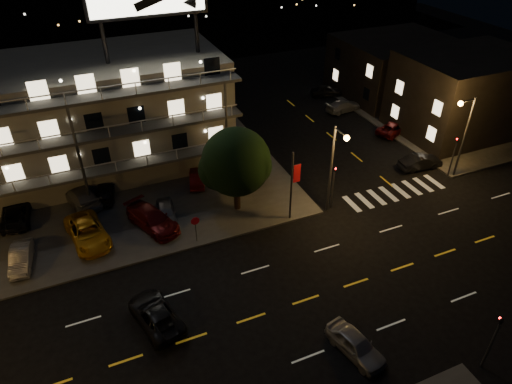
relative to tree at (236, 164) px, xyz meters
name	(u,v)px	position (x,y,z in m)	size (l,w,h in m)	color
ground	(279,309)	(-1.45, -11.45, -4.55)	(140.00, 140.00, 0.00)	black
curb_nw	(41,197)	(-15.45, 8.55, -4.47)	(44.00, 24.00, 0.15)	#3C3C3A
curb_ne	(432,115)	(28.55, 8.55, -4.47)	(16.00, 24.00, 0.15)	#3C3C3A
motel	(72,118)	(-11.39, 12.43, 0.80)	(28.00, 13.80, 18.10)	gray
side_bldg_front	(465,94)	(28.54, 4.55, -0.30)	(14.06, 10.00, 8.50)	black
side_bldg_back	(395,66)	(28.54, 16.55, -1.05)	(14.06, 12.00, 7.00)	black
streetlight_nc	(334,162)	(7.05, -3.51, 0.41)	(0.44, 1.92, 8.00)	#2D2D30
streetlight_ne	(463,130)	(20.69, -3.15, 0.41)	(1.92, 0.44, 8.00)	#2D2D30
signal_nw	(333,183)	(7.55, -2.95, -1.98)	(0.20, 0.27, 4.60)	#2D2D30
signal_sw	(494,337)	(7.55, -19.95, -1.98)	(0.20, 0.27, 4.60)	#2D2D30
signal_ne	(454,152)	(20.55, -2.95, -1.98)	(0.27, 0.20, 4.60)	#2D2D30
banner_north	(292,185)	(3.64, -3.05, -1.12)	(0.83, 0.16, 6.40)	#2D2D30
stop_sign	(196,225)	(-4.45, -2.88, -2.84)	(0.91, 0.11, 2.61)	#2D2D30
tree	(236,164)	(0.00, 0.00, 0.00)	(5.88, 5.66, 7.40)	black
lot_car_1	(21,258)	(-16.93, -0.38, -3.76)	(1.36, 3.89, 1.28)	gray
lot_car_2	(88,232)	(-12.14, 0.55, -3.63)	(2.54, 5.52, 1.53)	orange
lot_car_3	(152,219)	(-7.16, 0.26, -3.63)	(2.16, 5.32, 1.54)	#520B0C
lot_car_4	(166,212)	(-5.91, 0.91, -3.75)	(1.52, 3.79, 1.29)	gray
lot_car_6	(15,214)	(-17.33, 5.52, -3.73)	(2.20, 4.78, 1.33)	black
lot_car_7	(80,195)	(-12.16, 6.05, -3.64)	(2.12, 5.23, 1.52)	gray
lot_car_8	(105,191)	(-10.10, 6.05, -3.69)	(1.67, 4.15, 1.41)	black
lot_car_9	(197,177)	(-1.94, 5.08, -3.77)	(1.32, 3.80, 1.25)	#520B0C
side_car_0	(420,162)	(18.96, -0.73, -3.84)	(1.50, 4.31, 1.42)	black
side_car_1	(393,128)	(21.26, 6.55, -3.92)	(2.10, 4.55, 1.26)	#520B0C
side_car_2	(343,106)	(19.33, 13.82, -3.88)	(1.86, 4.57, 1.33)	gray
side_car_3	(327,91)	(19.93, 18.82, -3.85)	(1.66, 4.12, 1.40)	black
road_car_east	(356,344)	(1.27, -16.23, -3.86)	(1.62, 4.03, 1.37)	gray
road_car_west	(156,315)	(-9.11, -9.32, -3.88)	(2.23, 4.84, 1.34)	black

